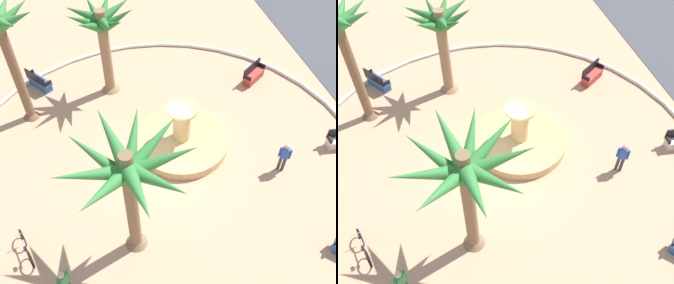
# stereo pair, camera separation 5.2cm
# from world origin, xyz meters

# --- Properties ---
(ground_plane) EXTENTS (80.00, 80.00, 0.00)m
(ground_plane) POSITION_xyz_m (0.00, 0.00, 0.00)
(ground_plane) COLOR tan
(plaza_curb) EXTENTS (19.06, 19.06, 0.20)m
(plaza_curb) POSITION_xyz_m (0.00, 0.00, 0.10)
(plaza_curb) COLOR silver
(plaza_curb) RESTS_ON ground
(fountain) EXTENTS (4.41, 4.41, 2.30)m
(fountain) POSITION_xyz_m (-0.93, 1.13, 0.32)
(fountain) COLOR tan
(fountain) RESTS_ON ground
(palm_tree_near_fountain) EXTENTS (3.51, 3.41, 4.92)m
(palm_tree_near_fountain) POSITION_xyz_m (-5.71, -1.61, 3.61)
(palm_tree_near_fountain) COLOR #8E6B4C
(palm_tree_near_fountain) RESTS_ON ground
(palm_tree_by_curb) EXTENTS (3.27, 3.26, 6.00)m
(palm_tree_by_curb) POSITION_xyz_m (-4.47, -5.83, 4.65)
(palm_tree_by_curb) COLOR brown
(palm_tree_by_curb) RESTS_ON ground
(palm_tree_mid_plaza) EXTENTS (4.58, 4.51, 5.48)m
(palm_tree_mid_plaza) POSITION_xyz_m (3.64, -1.80, 4.30)
(palm_tree_mid_plaza) COLOR brown
(palm_tree_mid_plaza) RESTS_ON ground
(bench_east) EXTENTS (1.57, 1.38, 1.00)m
(bench_east) POSITION_xyz_m (-6.77, -5.34, 0.35)
(bench_east) COLOR #335BA8
(bench_east) RESTS_ON ground
(bench_southwest) EXTENTS (1.35, 1.58, 1.00)m
(bench_southwest) POSITION_xyz_m (-4.68, 6.27, 0.35)
(bench_southwest) COLOR #B73D33
(bench_southwest) RESTS_ON ground
(bicycle_red_frame) EXTENTS (1.65, 0.65, 0.94)m
(bicycle_red_frame) POSITION_xyz_m (3.15, -5.83, 0.38)
(bicycle_red_frame) COLOR black
(bicycle_red_frame) RESTS_ON ground
(person_cyclist_helmet) EXTENTS (0.41, 0.39, 1.59)m
(person_cyclist_helmet) POSITION_xyz_m (5.00, -4.44, 0.89)
(person_cyclist_helmet) COLOR #33333D
(person_cyclist_helmet) RESTS_ON ground
(person_pedestrian_stroll) EXTENTS (0.35, 0.46, 1.62)m
(person_pedestrian_stroll) POSITION_xyz_m (1.59, 5.05, 0.91)
(person_pedestrian_stroll) COLOR #33333D
(person_pedestrian_stroll) RESTS_ON ground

